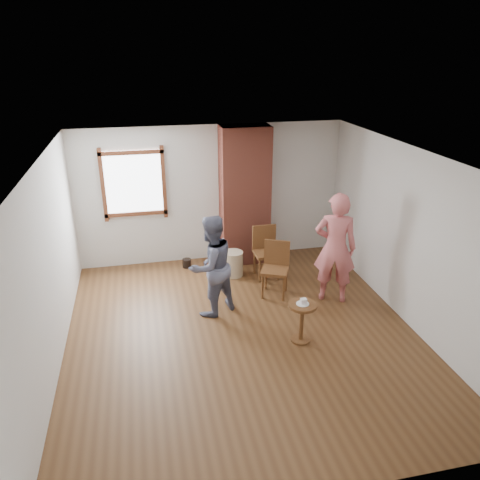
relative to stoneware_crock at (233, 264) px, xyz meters
name	(u,v)px	position (x,y,z in m)	size (l,w,h in m)	color
ground	(242,334)	(-0.25, -1.88, -0.23)	(5.50, 5.50, 0.00)	brown
room_shell	(230,204)	(-0.31, -1.28, 1.58)	(5.04, 5.52, 2.62)	silver
brick_chimney	(245,196)	(0.35, 0.62, 1.07)	(0.90, 0.50, 2.60)	#A74E3B
stoneware_crock	(233,264)	(0.00, 0.00, 0.00)	(0.36, 0.36, 0.46)	tan
dark_pot	(187,263)	(-0.80, 0.52, -0.15)	(0.16, 0.16, 0.16)	black
dining_chair_left	(266,249)	(0.57, -0.11, 0.29)	(0.44, 0.44, 0.93)	brown
dining_chair_right	(276,265)	(0.56, -0.80, 0.28)	(0.57, 0.57, 0.92)	brown
side_table	(302,316)	(0.53, -2.22, 0.17)	(0.40, 0.40, 0.60)	brown
cake_plate	(303,304)	(0.53, -2.22, 0.37)	(0.18, 0.18, 0.01)	white
cake_slice	(303,301)	(0.54, -2.22, 0.41)	(0.08, 0.07, 0.06)	white
man	(211,266)	(-0.58, -1.18, 0.57)	(0.78, 0.61, 1.61)	#161B3D
person_pink	(335,248)	(1.42, -1.19, 0.69)	(0.67, 0.44, 1.84)	#D96C6F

